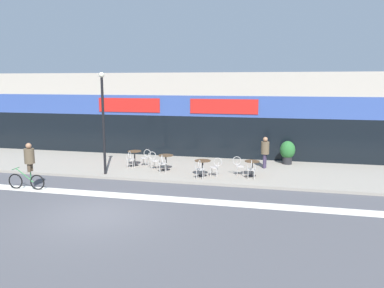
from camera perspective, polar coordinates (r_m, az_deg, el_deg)
name	(u,v)px	position (r m, az deg, el deg)	size (l,w,h in m)	color
ground_plane	(98,215)	(13.42, -14.14, -10.48)	(120.00, 120.00, 0.00)	#4C4C51
sidewalk_slab	(162,167)	(19.86, -4.65, -3.51)	(40.00, 5.50, 0.12)	gray
storefront_facade	(183,113)	(23.97, -1.34, 4.68)	(40.00, 4.06, 5.03)	#B2A899
bike_lane_stripe	(124,196)	(15.36, -10.30, -7.76)	(36.00, 0.70, 0.01)	silver
bistro_table_0	(135,155)	(20.01, -8.74, -1.69)	(0.72, 0.72, 0.78)	black
bistro_table_1	(166,159)	(18.85, -4.00, -2.33)	(0.75, 0.75, 0.76)	black
bistro_table_2	(203,165)	(17.65, 1.64, -3.17)	(0.76, 0.76, 0.74)	black
bistro_table_3	(252,165)	(17.85, 9.14, -3.21)	(0.69, 0.69, 0.71)	black
cafe_chair_0_near	(130,158)	(19.44, -9.39, -2.15)	(0.43, 0.59, 0.90)	#B7B2AD
cafe_chair_0_side	(146,156)	(19.79, -7.06, -1.89)	(0.60, 0.45, 0.90)	#B7B2AD
cafe_chair_1_near	(162,162)	(18.27, -4.53, -2.80)	(0.45, 0.60, 0.90)	#B7B2AD
cafe_chair_1_side	(154,159)	(19.05, -5.79, -2.31)	(0.60, 0.45, 0.90)	#B7B2AD
cafe_chair_2_near	(200,168)	(17.05, 1.22, -3.67)	(0.42, 0.58, 0.90)	#B7B2AD
cafe_chair_2_side	(216,166)	(17.54, 3.64, -3.31)	(0.58, 0.42, 0.90)	#B7B2AD
cafe_chair_3_near	(251,168)	(17.24, 9.02, -3.64)	(0.44, 0.59, 0.90)	#B7B2AD
cafe_chair_3_side	(239,164)	(17.89, 7.14, -3.11)	(0.59, 0.43, 0.90)	#B7B2AD
planter_pot	(288,151)	(20.75, 14.35, -1.10)	(0.80, 0.80, 1.26)	#232326
lamp_post	(103,116)	(18.10, -13.39, 4.20)	(0.26, 0.26, 4.83)	black
cyclist_0	(28,163)	(17.13, -23.65, -2.66)	(1.67, 0.49, 2.00)	black
pedestrian_near_end	(265,150)	(19.49, 11.07, -0.85)	(0.50, 0.50, 1.61)	#382D47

